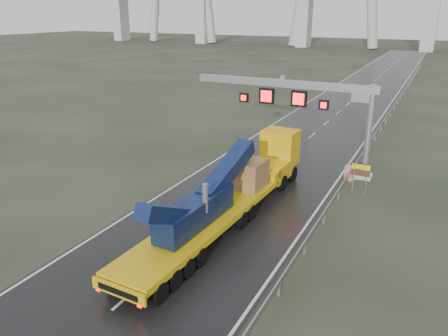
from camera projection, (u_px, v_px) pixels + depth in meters
The scene contains 7 objects.
ground at pixel (155, 273), 21.59m from camera, with size 400.00×400.00×0.00m, color #242B1E.
road at pixel (338, 113), 55.23m from camera, with size 11.00×200.00×0.02m, color black.
guardrail at pixel (377, 132), 44.02m from camera, with size 0.20×140.00×1.40m, color gray, non-canonical shape.
sign_gantry at pixel (308, 101), 33.93m from camera, with size 14.90×1.20×7.42m.
heavy_haul_truck at pixel (238, 185), 27.73m from camera, with size 3.60×19.43×4.54m.
exit_sign_pair at pixel (360, 173), 30.55m from camera, with size 1.26×0.09×2.17m.
striped_barrier at pixel (350, 173), 33.16m from camera, with size 0.69×0.37×1.18m, color red.
Camera 1 is at (11.32, -15.06, 12.24)m, focal length 35.00 mm.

